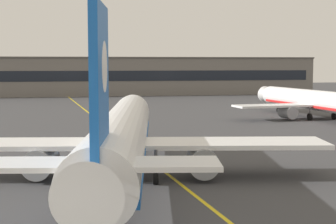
% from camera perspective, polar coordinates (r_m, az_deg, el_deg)
% --- Properties ---
extents(taxiway_centreline, '(13.51, 179.54, 0.01)m').
position_cam_1_polar(taxiway_centreline, '(55.35, -3.84, -3.92)').
color(taxiway_centreline, yellow).
rests_on(taxiway_centreline, ground).
extents(airliner_foreground, '(32.35, 41.35, 11.65)m').
position_cam_1_polar(airliner_foreground, '(40.02, -5.09, -2.63)').
color(airliner_foreground, white).
rests_on(airliner_foreground, ground).
extents(airliner_background, '(27.73, 35.62, 10.00)m').
position_cam_1_polar(airliner_background, '(86.63, 16.06, 1.17)').
color(airliner_background, white).
rests_on(airliner_background, ground).
extents(safety_cone_by_nose_gear, '(0.44, 0.44, 0.55)m').
position_cam_1_polar(safety_cone_by_nose_gear, '(56.80, -5.20, -3.43)').
color(safety_cone_by_nose_gear, orange).
rests_on(safety_cone_by_nose_gear, ground).
extents(terminal_building, '(112.88, 12.40, 10.72)m').
position_cam_1_polar(terminal_building, '(147.22, -5.43, 3.96)').
color(terminal_building, slate).
rests_on(terminal_building, ground).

